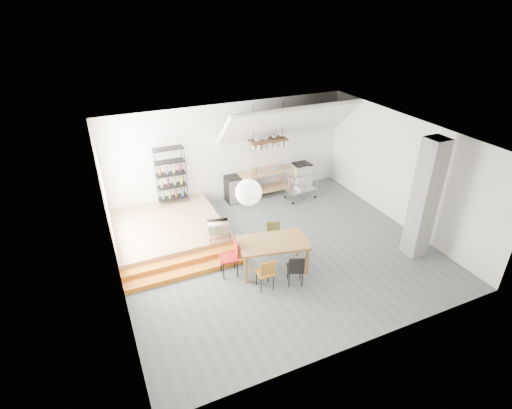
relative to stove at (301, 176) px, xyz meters
name	(u,v)px	position (x,y,z in m)	size (l,w,h in m)	color
floor	(278,252)	(-2.50, -3.16, -0.48)	(8.00, 8.00, 0.00)	#556163
wall_back	(229,153)	(-2.50, 0.34, 1.12)	(8.00, 0.04, 3.20)	silver
wall_left	(113,234)	(-6.50, -3.16, 1.12)	(0.04, 7.00, 3.20)	silver
wall_right	(404,172)	(1.50, -3.16, 1.12)	(0.04, 7.00, 3.20)	silver
ceiling	(281,138)	(-2.50, -3.16, 2.72)	(8.00, 7.00, 0.02)	white
slope_ceiling	(289,122)	(-0.70, -0.26, 2.07)	(4.40, 1.80, 0.15)	white
window_pane	(105,197)	(-6.48, -1.66, 1.32)	(0.02, 2.50, 2.20)	white
platform	(167,230)	(-5.00, -1.16, -0.28)	(3.00, 3.00, 0.40)	#A47652
step_lower	(186,272)	(-5.00, -3.11, -0.41)	(3.00, 0.35, 0.13)	orange
step_upper	(182,262)	(-5.00, -2.76, -0.35)	(3.00, 0.35, 0.27)	orange
concrete_column	(425,199)	(0.80, -4.66, 1.12)	(0.50, 0.50, 3.20)	slate
kitchen_counter	(265,179)	(-1.40, -0.01, 0.15)	(1.80, 0.60, 0.91)	#A47652
stove	(301,176)	(0.00, 0.00, 0.00)	(0.60, 0.60, 1.18)	white
pot_rack	(269,142)	(-1.37, -0.23, 1.50)	(1.20, 0.50, 1.43)	#3B2617
wire_shelving	(171,175)	(-4.50, 0.04, 0.85)	(0.88, 0.38, 1.80)	black
microwave_shelf	(218,232)	(-3.90, -2.41, 0.07)	(0.60, 0.40, 0.16)	#A47652
paper_lantern	(249,192)	(-3.52, -3.61, 1.72)	(0.60, 0.60, 0.60)	white
dining_table	(273,244)	(-2.94, -3.73, 0.23)	(1.84, 1.27, 0.80)	brown
chair_mustard	(266,272)	(-3.44, -4.39, 0.02)	(0.41, 0.41, 0.84)	#9D671A
chair_black	(296,268)	(-2.74, -4.54, 0.02)	(0.50, 0.50, 0.84)	black
chair_olive	(274,234)	(-2.57, -3.04, 0.02)	(0.48, 0.48, 0.84)	brown
chair_red	(232,255)	(-3.94, -3.52, 0.08)	(0.49, 0.49, 0.94)	#A51A17
rolling_cart	(301,181)	(-0.39, -0.68, 0.15)	(1.04, 0.65, 0.98)	silver
mini_fridge	(234,189)	(-2.50, 0.04, -0.04)	(0.52, 0.52, 0.88)	black
microwave	(218,227)	(-3.90, -2.41, 0.23)	(0.54, 0.36, 0.30)	beige
bowl	(274,169)	(-1.10, -0.06, 0.46)	(0.24, 0.24, 0.06)	silver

